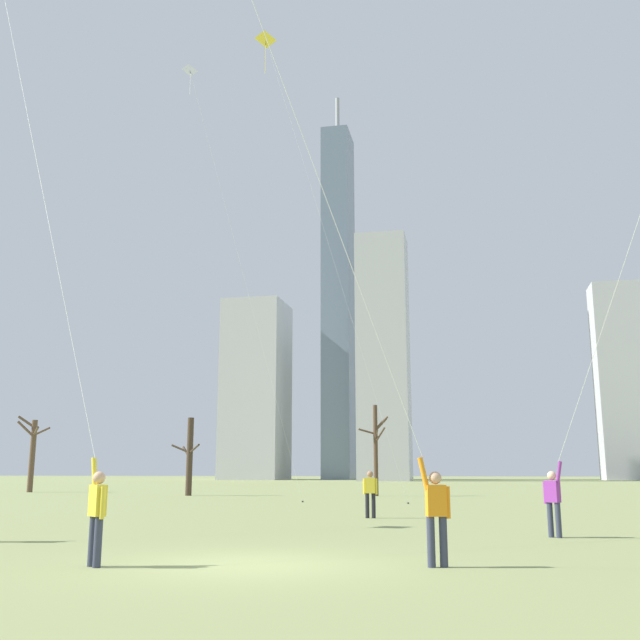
{
  "coord_description": "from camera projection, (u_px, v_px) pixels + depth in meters",
  "views": [
    {
      "loc": [
        3.93,
        -12.99,
        1.64
      ],
      "look_at": [
        0.0,
        6.0,
        5.64
      ],
      "focal_mm": 41.0,
      "sensor_mm": 36.0,
      "label": 1
    }
  ],
  "objects": [
    {
      "name": "ground_plane",
      "position": [
        251.0,
        565.0,
        12.91
      ],
      "size": [
        400.0,
        400.0,
        0.0
      ],
      "primitive_type": "plane",
      "color": "#848E56"
    },
    {
      "name": "kite_flyer_far_back_pink",
      "position": [
        579.0,
        419.0,
        17.77
      ],
      "size": [
        3.75,
        5.22,
        11.68
      ],
      "color": "#33384C",
      "rests_on": "ground"
    },
    {
      "name": "kite_flyer_midfield_left_purple",
      "position": [
        381.0,
        362.0,
        12.88
      ],
      "size": [
        6.01,
        4.0,
        17.33
      ],
      "color": "#33384C",
      "rests_on": "ground"
    },
    {
      "name": "kite_flyer_midfield_center_red",
      "position": [
        56.0,
        289.0,
        15.48
      ],
      "size": [
        8.74,
        6.45,
        19.52
      ],
      "color": "#33384C",
      "rests_on": "ground"
    },
    {
      "name": "bystander_strolling_midfield",
      "position": [
        370.0,
        492.0,
        25.71
      ],
      "size": [
        0.51,
        0.23,
        1.62
      ],
      "color": "black",
      "rests_on": "ground"
    },
    {
      "name": "distant_kite_high_overhead_white",
      "position": [
        204.0,
        126.0,
        39.0
      ],
      "size": [
        5.66,
        5.08,
        23.1
      ],
      "color": "white",
      "rests_on": "ground"
    },
    {
      "name": "distant_kite_low_near_trees_yellow",
      "position": [
        276.0,
        73.0,
        39.68
      ],
      "size": [
        7.59,
        3.05,
        25.39
      ],
      "color": "yellow",
      "rests_on": "ground"
    },
    {
      "name": "bare_tree_right_of_center",
      "position": [
        189.0,
        456.0,
        48.79
      ],
      "size": [
        2.47,
        1.87,
        5.13
      ],
      "color": "#423326",
      "rests_on": "ground"
    },
    {
      "name": "bare_tree_left_of_center",
      "position": [
        376.0,
        446.0,
        48.29
      ],
      "size": [
        1.99,
        2.37,
        5.92
      ],
      "color": "#4C3828",
      "rests_on": "ground"
    },
    {
      "name": "bare_tree_rightmost",
      "position": [
        32.0,
        451.0,
        56.47
      ],
      "size": [
        2.5,
        2.96,
        5.83
      ],
      "color": "brown",
      "rests_on": "ground"
    },
    {
      "name": "skyline_squat_block",
      "position": [
        383.0,
        355.0,
        120.29
      ],
      "size": [
        8.28,
        7.15,
        40.49
      ],
      "color": "#B2B2B7",
      "rests_on": "ground"
    },
    {
      "name": "skyline_mid_tower_right",
      "position": [
        620.0,
        380.0,
        127.64
      ],
      "size": [
        8.06,
        6.59,
        34.31
      ],
      "color": "#B2B2B7",
      "rests_on": "ground"
    },
    {
      "name": "skyline_wide_slab",
      "position": [
        338.0,
        299.0,
        137.85
      ],
      "size": [
        5.19,
        8.32,
        74.7
      ],
      "color": "slate",
      "rests_on": "ground"
    },
    {
      "name": "skyline_slender_spire",
      "position": [
        256.0,
        390.0,
        135.37
      ],
      "size": [
        10.75,
        11.97,
        32.7
      ],
      "color": "#B2B2B7",
      "rests_on": "ground"
    }
  ]
}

